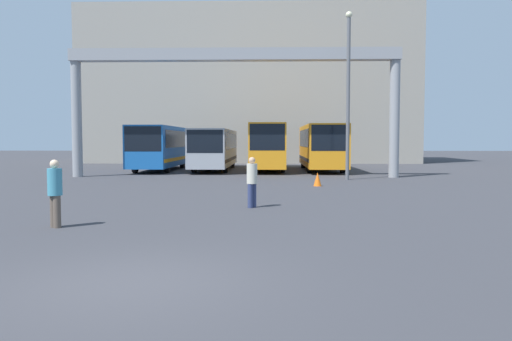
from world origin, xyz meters
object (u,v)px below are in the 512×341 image
Objects in this scene: bus_slot_1 at (215,147)px; pedestrian_near_right at (55,192)px; bus_slot_2 at (268,144)px; lamp_post at (348,90)px; bus_slot_0 at (160,145)px; traffic_cone at (318,179)px; bus_slot_3 at (321,145)px; pedestrian_near_center at (252,181)px.

bus_slot_1 is 6.71× the size of pedestrian_near_right.
lamp_post reaches higher than bus_slot_2.
bus_slot_0 is 16.25m from traffic_cone.
traffic_cone is at bearing -79.44° from bus_slot_2.
bus_slot_3 is 6.24× the size of pedestrian_near_right.
pedestrian_near_right is 0.18× the size of lamp_post.
lamp_post is at bearing 97.76° from pedestrian_near_right.
pedestrian_near_center is at bearing -102.00° from bus_slot_3.
bus_slot_1 is 12.84m from lamp_post.
pedestrian_near_right is 2.59× the size of traffic_cone.
bus_slot_2 is 13.45m from traffic_cone.
bus_slot_2 is 10.62m from lamp_post.
bus_slot_3 is 12.91m from traffic_cone.
bus_slot_0 is at bearing 135.91° from pedestrian_near_right.
bus_slot_2 is 20.90m from pedestrian_near_center.
lamp_post is at bearing -86.39° from bus_slot_3.
pedestrian_near_center is 8.27m from traffic_cone.
bus_slot_2 is 17.37× the size of traffic_cone.
lamp_post is (4.48, -9.12, 3.07)m from bus_slot_2.
bus_slot_2 is 6.95× the size of pedestrian_near_center.
traffic_cone is (10.31, -12.47, -1.51)m from bus_slot_0.
bus_slot_3 is at bearing 83.35° from traffic_cone.
pedestrian_near_right reaches higher than pedestrian_near_center.
bus_slot_1 is at bearing 177.13° from bus_slot_3.
traffic_cone is (7.66, 11.59, -0.58)m from pedestrian_near_right.
pedestrian_near_right is at bearing -92.97° from bus_slot_1.
traffic_cone is (-1.48, -12.73, -1.55)m from bus_slot_3.
lamp_post is (4.90, 11.74, 4.12)m from pedestrian_near_center.
bus_slot_3 is 16.17× the size of traffic_cone.
pedestrian_near_center is 0.97× the size of pedestrian_near_right.
bus_slot_1 is at bearing -129.98° from pedestrian_near_center.
pedestrian_near_right is 13.91m from traffic_cone.
bus_slot_3 reaches higher than traffic_cone.
bus_slot_0 is at bearing -170.56° from bus_slot_1.
bus_slot_3 reaches higher than pedestrian_near_right.
lamp_post reaches higher than bus_slot_1.
bus_slot_1 reaches higher than pedestrian_near_center.
bus_slot_0 reaches higher than pedestrian_near_right.
pedestrian_near_right is (-5.21, -24.72, -1.01)m from bus_slot_2.
bus_slot_3 is 9.28m from lamp_post.
bus_slot_0 is at bearing 145.55° from lamp_post.
pedestrian_near_right is (2.65, -24.07, -0.93)m from bus_slot_0.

